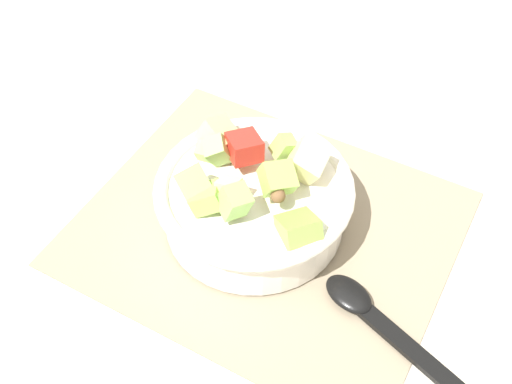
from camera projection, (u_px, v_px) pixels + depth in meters
The scene contains 4 objects.
ground_plane at pixel (266, 229), 0.75m from camera, with size 2.40×2.40×0.00m, color silver.
placemat at pixel (266, 227), 0.75m from camera, with size 0.41×0.35×0.01m, color gray.
salad_bowl at pixel (256, 196), 0.72m from camera, with size 0.22×0.22×0.11m.
serving_spoon at pixel (376, 318), 0.66m from camera, with size 0.20×0.09×0.01m.
Camera 1 is at (-0.21, 0.41, 0.59)m, focal length 45.29 mm.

